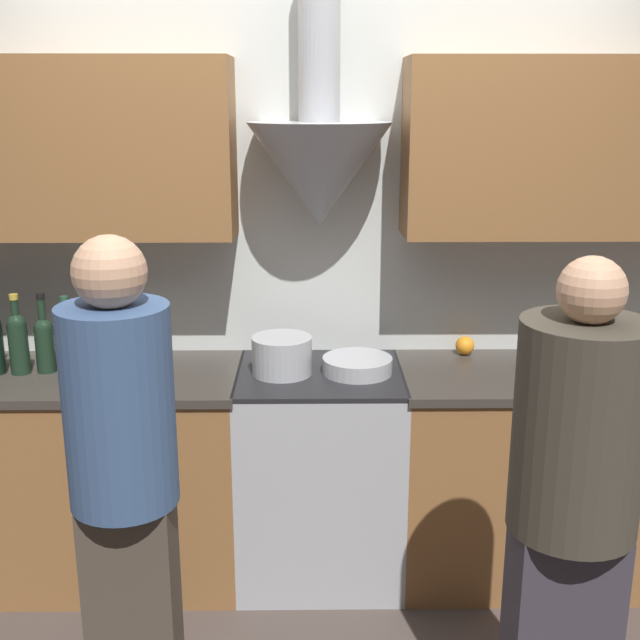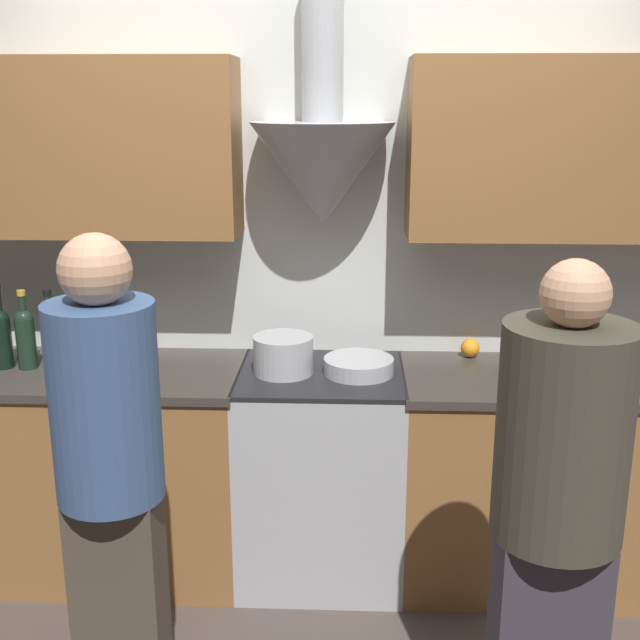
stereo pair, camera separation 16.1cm
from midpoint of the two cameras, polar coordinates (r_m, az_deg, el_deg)
The scene contains 14 objects.
ground_plane at distance 3.39m, azimuth 1.25°, elevation -20.51°, with size 12.00×12.00×0.00m, color #423833.
wall_back at distance 3.40m, azimuth 1.16°, elevation 6.86°, with size 8.40×0.58×2.60m.
counter_left at distance 3.63m, azimuth -15.80°, elevation -10.15°, with size 1.46×0.62×0.91m.
counter_right at distance 3.58m, azimuth 17.65°, elevation -10.66°, with size 1.31×0.62×0.91m.
stove_range at distance 3.46m, azimuth 1.43°, elevation -10.80°, with size 0.68×0.60×0.91m.
wine_bottle_4 at distance 3.52m, azimuth -20.51°, elevation -1.00°, with size 0.08×0.08×0.36m.
wine_bottle_5 at distance 3.48m, azimuth -18.98°, elevation -1.06°, with size 0.08×0.08×0.33m.
wine_bottle_6 at distance 3.47m, azimuth -17.32°, elevation -1.17°, with size 0.08×0.08×0.33m.
wine_bottle_7 at distance 3.42m, azimuth -15.86°, elevation -1.19°, with size 0.07×0.07×0.32m.
stock_pot at distance 3.25m, azimuth -1.22°, elevation -2.50°, with size 0.24×0.24×0.15m.
mixing_bowl at distance 3.27m, azimuth 4.18°, elevation -3.28°, with size 0.28×0.28×0.07m.
orange_fruit at distance 3.53m, azimuth 11.92°, elevation -1.97°, with size 0.08×0.08×0.08m.
person_foreground_left at distance 2.45m, azimuth -12.79°, elevation -11.04°, with size 0.31×0.31×1.65m.
person_foreground_right at distance 2.38m, azimuth 18.33°, elevation -13.22°, with size 0.36×0.36×1.61m.
Camera 2 is at (0.13, -2.74, 2.00)m, focal length 45.00 mm.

